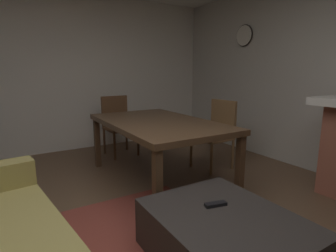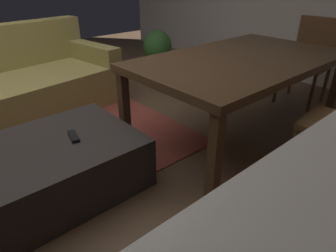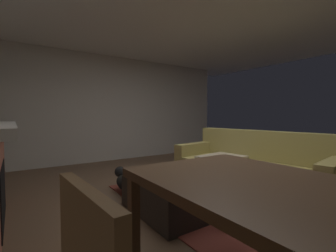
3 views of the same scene
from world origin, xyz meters
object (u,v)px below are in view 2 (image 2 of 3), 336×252
object	(u,v)px
ottoman_coffee_table	(58,166)
potted_plant	(157,49)
dining_chair_east	(310,56)
couch	(0,91)
dining_table	(241,65)
tv_remote	(74,136)

from	to	relation	value
ottoman_coffee_table	potted_plant	bearing A→B (deg)	36.55
ottoman_coffee_table	dining_chair_east	bearing A→B (deg)	-6.56
couch	dining_chair_east	size ratio (longest dim) A/B	2.57
couch	dining_chair_east	xyz separation A→B (m)	(2.81, -1.76, 0.22)
ottoman_coffee_table	potted_plant	distance (m)	2.86
potted_plant	ottoman_coffee_table	bearing A→B (deg)	-143.45
dining_table	dining_chair_east	bearing A→B (deg)	0.30
couch	dining_table	bearing A→B (deg)	-49.89
dining_table	dining_chair_east	xyz separation A→B (m)	(1.32, 0.01, -0.15)
ottoman_coffee_table	dining_chair_east	xyz separation A→B (m)	(2.84, -0.33, 0.34)
tv_remote	potted_plant	size ratio (longest dim) A/B	0.26
ottoman_coffee_table	tv_remote	distance (m)	0.24
ottoman_coffee_table	dining_table	distance (m)	1.64
dining_chair_east	potted_plant	world-z (taller)	dining_chair_east
tv_remote	dining_table	bearing A→B (deg)	0.43
couch	ottoman_coffee_table	distance (m)	1.44
couch	dining_table	world-z (taller)	couch
potted_plant	dining_table	bearing A→B (deg)	-110.67
tv_remote	dining_chair_east	world-z (taller)	dining_chair_east
tv_remote	dining_chair_east	bearing A→B (deg)	6.49
couch	potted_plant	bearing A→B (deg)	6.72
dining_table	dining_chair_east	distance (m)	1.32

